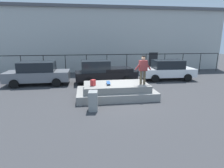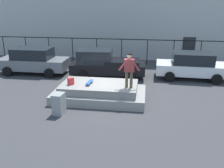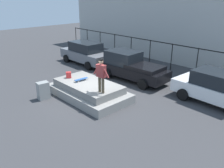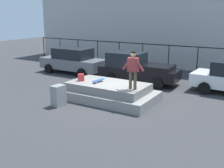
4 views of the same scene
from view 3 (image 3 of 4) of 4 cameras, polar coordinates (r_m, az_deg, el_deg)
ground_plane at (r=12.98m, az=-4.42°, el=-3.49°), size 60.00×60.00×0.00m
concrete_ledge at (r=13.05m, az=-5.70°, el=-1.56°), size 4.66×2.54×0.84m
skateboarder at (r=11.22m, az=-2.65°, el=2.53°), size 1.02×0.28×1.67m
skateboard at (r=13.14m, az=-7.44°, el=1.16°), size 0.27×0.82×0.12m
backpack at (r=13.72m, az=-10.43°, el=2.17°), size 0.33×0.34×0.35m
car_grey_sedan_near at (r=19.31m, az=-6.35°, el=7.48°), size 4.71×2.08×1.77m
car_black_pickup_mid at (r=15.58m, az=4.55°, el=4.27°), size 4.88×2.16×1.82m
car_white_sedan_far at (r=13.20m, az=24.28°, el=-0.88°), size 4.57×2.25×1.70m
utility_box at (r=13.23m, az=-16.26°, el=-1.56°), size 0.49×0.64×0.96m
fence_row at (r=17.91m, az=14.28°, el=7.43°), size 24.06×0.06×2.00m
warehouse_building at (r=22.81m, az=23.14°, el=14.41°), size 27.35×9.12×6.76m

